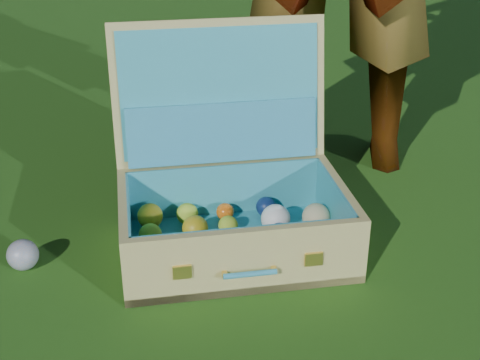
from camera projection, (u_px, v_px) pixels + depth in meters
name	position (u px, v px, depth m)	size (l,w,h in m)	color
ground	(201.00, 280.00, 1.51)	(60.00, 60.00, 0.00)	#215114
stray_ball	(23.00, 255.00, 1.54)	(0.07, 0.07, 0.07)	teal
suitcase	(230.00, 184.00, 1.62)	(0.66, 0.61, 0.51)	tan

